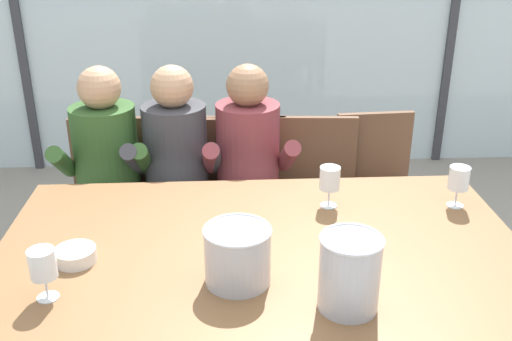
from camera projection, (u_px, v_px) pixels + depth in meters
ground at (250, 270)px, 3.37m from camera, size 14.00×14.00×0.00m
dining_table at (261, 263)px, 2.18m from camera, size 1.92×1.17×0.75m
chair_near_curtain at (111, 190)px, 3.14m from camera, size 0.45×0.45×0.88m
chair_left_of_center at (183, 188)px, 3.16m from camera, size 0.46×0.46×0.88m
chair_center at (248, 189)px, 3.15m from camera, size 0.46×0.46×0.88m
chair_right_of_center at (318, 189)px, 3.15m from camera, size 0.47×0.47×0.88m
chair_near_window_right at (377, 183)px, 3.22m from camera, size 0.47×0.47×0.88m
person_olive_shirt at (106, 172)px, 2.93m from camera, size 0.47×0.62×1.20m
person_charcoal_jacket at (175, 171)px, 2.94m from camera, size 0.46×0.61×1.20m
person_maroon_top at (249, 169)px, 2.96m from camera, size 0.47×0.62×1.20m
ice_bucket_primary at (350, 272)px, 1.78m from camera, size 0.19×0.19×0.24m
ice_bucket_secondary at (238, 254)px, 1.91m from camera, size 0.22×0.22×0.20m
tasting_bowl at (76, 255)px, 2.05m from camera, size 0.14×0.14×0.05m
wine_glass_by_left_taster at (43, 266)px, 1.82m from camera, size 0.08×0.08×0.17m
wine_glass_near_bucket at (459, 180)px, 2.40m from camera, size 0.08×0.08×0.17m
wine_glass_center_pour at (330, 180)px, 2.40m from camera, size 0.08×0.08×0.17m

